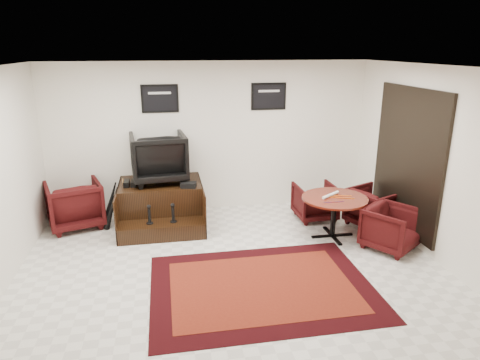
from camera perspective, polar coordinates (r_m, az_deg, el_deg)
The scene contains 16 objects.
ground at distance 6.23m, azimuth -1.01°, elevation -11.83°, with size 6.00×6.00×0.00m, color white.
room_shell at distance 5.77m, azimuth 2.71°, elevation 4.80°, with size 6.02×5.02×2.81m.
area_rug at distance 5.83m, azimuth 2.94°, elevation -14.00°, with size 2.91×2.18×0.01m.
shine_podium at distance 7.76m, azimuth -10.45°, elevation -3.27°, with size 1.44×1.49×0.74m.
shine_chair at distance 7.64m, azimuth -10.81°, elevation 3.30°, with size 0.93×0.87×0.96m, color black.
shoes_pair at distance 7.60m, azimuth -14.43°, elevation -0.41°, with size 0.22×0.25×0.09m.
polish_kit at distance 7.33m, azimuth -6.88°, elevation -0.65°, with size 0.25×0.18×0.09m, color black.
umbrella_black at distance 7.67m, azimuth -16.72°, elevation -3.58°, with size 0.29×0.11×0.78m, color black, non-canonical shape.
umbrella_hooked at distance 7.81m, azimuth -16.93°, elevation -3.03°, with size 0.31×0.12×0.83m, color black, non-canonical shape.
armchair_side at distance 7.99m, azimuth -21.22°, elevation -2.76°, with size 0.88×0.82×0.90m, color black.
meeting_table at distance 7.15m, azimuth 12.48°, elevation -2.93°, with size 1.06×1.06×0.69m.
table_chair_back at distance 7.94m, azimuth 9.97°, elevation -2.62°, with size 0.70×0.66×0.72m, color black.
table_chair_window at distance 7.85m, azimuth 17.31°, elevation -3.26°, with size 0.73×0.69×0.76m, color black.
table_chair_corner at distance 7.07m, azimuth 19.54°, elevation -5.83°, with size 0.73×0.68×0.75m, color black.
paper_roll at distance 7.15m, azimuth 12.00°, elevation -1.96°, with size 0.05×0.05×0.42m, color white.
table_clutter at distance 7.11m, azimuth 12.95°, elevation -2.31°, with size 0.57×0.33×0.01m.
Camera 1 is at (-0.86, -5.37, 3.04)m, focal length 32.00 mm.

